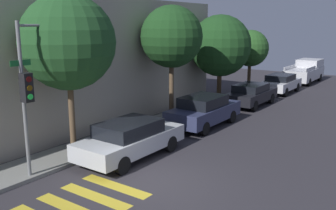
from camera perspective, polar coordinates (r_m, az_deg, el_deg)
The scene contains 12 objects.
ground_plane at distance 12.11m, azimuth -2.57°, elevation -11.91°, with size 60.00×60.00×0.00m, color #2D2B30.
sidewalk at distance 14.82m, azimuth -15.39°, elevation -7.42°, with size 26.00×1.88×0.14m, color slate.
traffic_light_pole at distance 12.49m, azimuth -19.87°, elevation 4.15°, with size 1.96×0.56×5.06m.
sedan_near_corner at distance 14.14m, azimuth -5.74°, elevation -5.09°, with size 4.53×1.86×1.42m.
sedan_middle at distance 18.41m, azimuth 5.47°, elevation -0.82°, with size 4.41×1.89×1.51m.
sedan_far_end at distance 23.48m, azimuth 12.54°, elevation 1.64°, with size 4.32×1.80×1.35m.
sedan_tail_of_row at distance 28.39m, azimuth 16.79°, elevation 3.24°, with size 4.20×1.81×1.35m.
pickup_truck at distance 34.23m, azimuth 20.21°, elevation 4.85°, with size 5.43×1.98×1.87m.
tree_near_corner at distance 14.00m, azimuth -15.03°, elevation 9.18°, with size 3.45×3.45×6.03m.
tree_midblock at distance 18.79m, azimuth 0.55°, elevation 10.33°, with size 3.09×3.09×5.87m.
tree_far_end at distance 23.25m, azimuth 7.97°, elevation 8.92°, with size 3.74×3.74×5.50m.
tree_behind_truck at distance 27.39m, azimuth 12.43°, elevation 8.41°, with size 2.58×2.58×4.52m.
Camera 1 is at (-8.66, -6.84, 4.99)m, focal length 40.00 mm.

